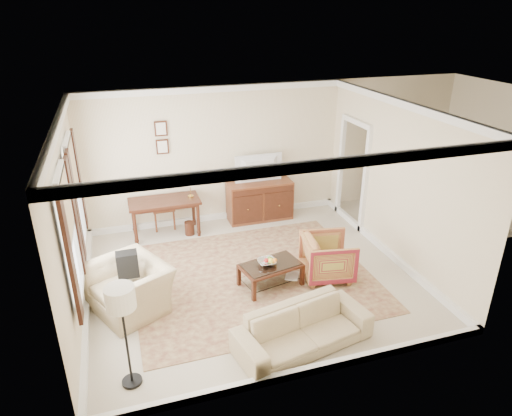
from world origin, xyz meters
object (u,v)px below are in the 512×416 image
tv (260,161)px  sofa (303,323)px  club_armchair (129,280)px  coffee_table (271,269)px  striped_armchair (328,255)px  writing_desk (164,205)px  sideboard (260,201)px

tv → sofa: 4.28m
club_armchair → sofa: 2.73m
tv → coffee_table: tv is taller
coffee_table → sofa: (-0.06, -1.54, 0.06)m
club_armchair → sofa: (2.21, -1.60, -0.13)m
striped_armchair → sofa: striped_armchair is taller
writing_desk → tv: 2.19m
sideboard → coffee_table: size_ratio=1.29×
writing_desk → sideboard: sideboard is taller
club_armchair → sofa: bearing=27.5°
club_armchair → sofa: club_armchair is taller
coffee_table → sofa: size_ratio=0.57×
writing_desk → striped_armchair: bearing=-45.1°
sofa → club_armchair: bearing=132.4°
writing_desk → sofa: bearing=-71.0°
sofa → writing_desk: bearing=97.2°
sideboard → sofa: (-0.71, -4.12, -0.06)m
coffee_table → club_armchair: 2.28m
tv → sofa: bearing=80.2°
writing_desk → club_armchair: 2.53m
sideboard → tv: (-0.00, -0.02, 0.92)m
striped_armchair → sofa: (-1.09, -1.50, -0.05)m
writing_desk → sofa: writing_desk is taller
club_armchair → writing_desk: bearing=133.7°
sofa → coffee_table: bearing=75.9°
coffee_table → tv: bearing=75.9°
sideboard → sofa: 4.18m
writing_desk → sideboard: (2.07, 0.15, -0.23)m
striped_armchair → sideboard: bearing=18.3°
writing_desk → striped_armchair: (2.46, -2.47, -0.24)m
tv → coffee_table: (-0.64, -2.56, -1.04)m
writing_desk → striped_armchair: size_ratio=1.66×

